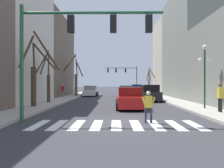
# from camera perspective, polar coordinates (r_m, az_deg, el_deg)

# --- Properties ---
(ground_plane) EXTENTS (240.00, 240.00, 0.00)m
(ground_plane) POSITION_cam_1_polar(r_m,az_deg,el_deg) (10.73, 1.12, -10.11)
(ground_plane) COLOR #38383D
(building_row_left) EXTENTS (6.00, 34.01, 12.23)m
(building_row_left) POSITION_cam_1_polar(r_m,az_deg,el_deg) (24.42, -24.38, 9.13)
(building_row_left) COLOR #66564C
(building_row_left) RESTS_ON ground_plane
(building_row_right) EXTENTS (6.00, 37.71, 13.42)m
(building_row_right) POSITION_cam_1_polar(r_m,az_deg,el_deg) (27.68, 22.95, 7.92)
(building_row_right) COLOR #66564C
(building_row_right) RESTS_ON ground_plane
(crosswalk_stripes) EXTENTS (7.65, 2.60, 0.01)m
(crosswalk_stripes) POSITION_cam_1_polar(r_m,az_deg,el_deg) (10.20, 1.14, -10.63)
(crosswalk_stripes) COLOR white
(crosswalk_stripes) RESTS_ON ground_plane
(traffic_signal_near) EXTENTS (7.00, 0.28, 5.76)m
(traffic_signal_near) POSITION_cam_1_polar(r_m,az_deg,el_deg) (11.05, -9.45, 12.57)
(traffic_signal_near) COLOR #236038
(traffic_signal_near) RESTS_ON ground_plane
(traffic_signal_far) EXTENTS (6.91, 0.28, 5.66)m
(traffic_signal_far) POSITION_cam_1_polar(r_m,az_deg,el_deg) (46.82, 3.25, 2.94)
(traffic_signal_far) COLOR #236038
(traffic_signal_far) RESTS_ON ground_plane
(street_lamp_right_corner) EXTENTS (0.95, 0.36, 4.53)m
(street_lamp_right_corner) POSITION_cam_1_polar(r_m,az_deg,el_deg) (16.97, 23.05, 4.98)
(street_lamp_right_corner) COLOR #1E4C2D
(street_lamp_right_corner) RESTS_ON sidewalk_right
(car_parked_left_far) EXTENTS (2.08, 4.68, 1.63)m
(car_parked_left_far) POSITION_cam_1_polar(r_m,az_deg,el_deg) (30.76, 3.62, -2.01)
(car_parked_left_far) COLOR #236B38
(car_parked_left_far) RESTS_ON ground_plane
(car_driving_toward_lane) EXTENTS (2.07, 4.10, 1.78)m
(car_driving_toward_lane) POSITION_cam_1_polar(r_m,az_deg,el_deg) (23.81, 9.91, -2.49)
(car_driving_toward_lane) COLOR black
(car_driving_toward_lane) RESTS_ON ground_plane
(car_parked_left_near) EXTENTS (2.08, 4.82, 1.76)m
(car_parked_left_near) POSITION_cam_1_polar(r_m,az_deg,el_deg) (37.66, 6.49, -1.54)
(car_parked_left_near) COLOR navy
(car_parked_left_near) RESTS_ON ground_plane
(car_parked_right_far) EXTENTS (2.09, 4.57, 1.60)m
(car_parked_right_far) POSITION_cam_1_polar(r_m,az_deg,el_deg) (33.14, -5.60, -1.88)
(car_parked_right_far) COLOR white
(car_parked_right_far) RESTS_ON ground_plane
(car_driving_away_lane) EXTENTS (2.09, 4.47, 1.64)m
(car_driving_away_lane) POSITION_cam_1_polar(r_m,az_deg,el_deg) (16.69, 4.61, -3.79)
(car_driving_away_lane) COLOR red
(car_driving_away_lane) RESTS_ON ground_plane
(pedestrian_near_right_corner) EXTENTS (0.27, 0.77, 1.79)m
(pedestrian_near_right_corner) POSITION_cam_1_polar(r_m,az_deg,el_deg) (15.04, 26.40, -2.55)
(pedestrian_near_right_corner) COLOR black
(pedestrian_near_right_corner) RESTS_ON sidewalk_right
(pedestrian_waiting_at_curb) EXTENTS (0.66, 0.29, 1.54)m
(pedestrian_waiting_at_curb) POSITION_cam_1_polar(r_m,az_deg,el_deg) (10.73, 9.50, -5.19)
(pedestrian_waiting_at_curb) COLOR #282D47
(pedestrian_waiting_at_curb) RESTS_ON ground_plane
(pedestrian_on_left_sidewalk) EXTENTS (0.50, 0.64, 1.70)m
(pedestrian_on_left_sidewalk) POSITION_cam_1_polar(r_m,az_deg,el_deg) (28.87, -12.78, -1.38)
(pedestrian_on_left_sidewalk) COLOR #7A705B
(pedestrian_on_left_sidewalk) RESTS_ON sidewalk_left
(street_tree_left_mid) EXTENTS (1.44, 2.07, 4.94)m
(street_tree_left_mid) POSITION_cam_1_polar(r_m,az_deg,el_deg) (21.31, -16.58, 1.23)
(street_tree_left_mid) COLOR #473828
(street_tree_left_mid) RESTS_ON sidewalk_left
(street_tree_right_mid) EXTENTS (3.02, 3.13, 6.07)m
(street_tree_right_mid) POSITION_cam_1_polar(r_m,az_deg,el_deg) (32.23, -9.74, 1.71)
(street_tree_right_mid) COLOR brown
(street_tree_right_mid) RESTS_ON sidewalk_left
(street_tree_right_far) EXTENTS (2.04, 2.13, 4.77)m
(street_tree_right_far) POSITION_cam_1_polar(r_m,az_deg,el_deg) (40.77, 9.73, 0.84)
(street_tree_right_far) COLOR brown
(street_tree_right_far) RESTS_ON sidewalk_right
(street_tree_right_near) EXTENTS (3.06, 2.26, 5.85)m
(street_tree_right_near) POSITION_cam_1_polar(r_m,az_deg,el_deg) (17.86, -19.44, 2.37)
(street_tree_right_near) COLOR #473828
(street_tree_right_near) RESTS_ON sidewalk_left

